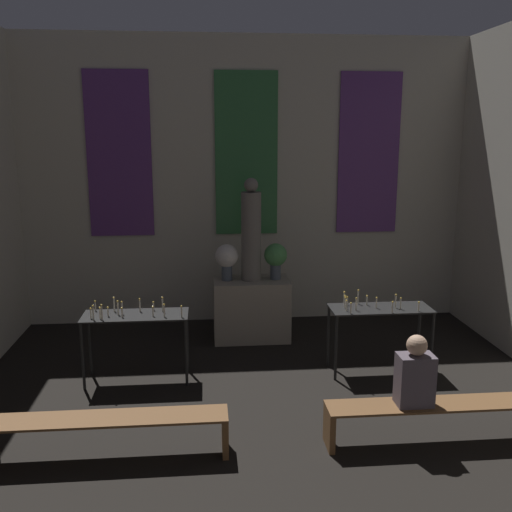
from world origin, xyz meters
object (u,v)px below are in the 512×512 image
at_px(altar, 251,309).
at_px(candle_rack_right, 379,316).
at_px(statue, 251,233).
at_px(flower_vase_left, 227,258).
at_px(pew_back_right, 439,412).
at_px(pew_back_left, 108,427).
at_px(flower_vase_right, 276,257).
at_px(candle_rack_left, 135,323).
at_px(person_seated, 415,374).

bearing_deg(altar, candle_rack_right, -41.89).
distance_m(statue, flower_vase_left, 0.53).
bearing_deg(flower_vase_left, pew_back_right, -57.69).
relative_size(statue, pew_back_right, 0.66).
bearing_deg(altar, flower_vase_left, 180.00).
distance_m(flower_vase_left, pew_back_left, 3.59).
distance_m(flower_vase_right, pew_back_left, 3.92).
relative_size(flower_vase_left, flower_vase_right, 1.00).
bearing_deg(pew_back_left, pew_back_right, 0.00).
bearing_deg(candle_rack_right, pew_back_right, -87.21).
bearing_deg(candle_rack_left, pew_back_right, -28.97).
distance_m(candle_rack_right, person_seated, 1.81).
bearing_deg(pew_back_right, altar, 117.34).
height_order(candle_rack_left, pew_back_left, candle_rack_left).
height_order(altar, candle_rack_right, candle_rack_right).
relative_size(altar, pew_back_right, 0.49).
bearing_deg(pew_back_right, statue, 117.34).
bearing_deg(flower_vase_left, candle_rack_left, -130.79).
bearing_deg(candle_rack_right, candle_rack_left, -179.96).
relative_size(altar, statue, 0.75).
distance_m(altar, pew_back_right, 3.62).
xyz_separation_m(flower_vase_right, candle_rack_right, (1.20, -1.41, -0.50)).
height_order(flower_vase_right, person_seated, flower_vase_right).
bearing_deg(pew_back_right, person_seated, 180.00).
relative_size(candle_rack_right, person_seated, 1.79).
bearing_deg(person_seated, candle_rack_left, 148.85).
xyz_separation_m(flower_vase_left, pew_back_left, (-1.29, -3.21, -0.96)).
distance_m(altar, pew_back_left, 3.62).
xyz_separation_m(statue, candle_rack_right, (1.57, -1.41, -0.88)).
height_order(statue, pew_back_right, statue).
distance_m(altar, flower_vase_right, 0.89).
relative_size(pew_back_left, person_seated, 3.15).
xyz_separation_m(flower_vase_left, flower_vase_right, (0.74, 0.00, 0.00)).
height_order(flower_vase_left, flower_vase_right, same).
bearing_deg(statue, candle_rack_right, -41.89).
distance_m(altar, candle_rack_right, 2.13).
relative_size(statue, flower_vase_left, 2.79).
bearing_deg(flower_vase_left, flower_vase_right, 0.00).
distance_m(altar, candle_rack_left, 2.15).
distance_m(candle_rack_left, pew_back_right, 3.74).
distance_m(flower_vase_right, candle_rack_left, 2.47).
xyz_separation_m(flower_vase_left, person_seated, (1.76, -3.21, -0.53)).
bearing_deg(flower_vase_right, altar, 180.00).
bearing_deg(statue, pew_back_right, -62.66).
bearing_deg(candle_rack_left, altar, 41.62).
xyz_separation_m(flower_vase_left, pew_back_right, (2.03, -3.21, -0.96)).
xyz_separation_m(altar, candle_rack_left, (-1.59, -1.41, 0.31)).
bearing_deg(person_seated, pew_back_left, -180.00).
bearing_deg(flower_vase_left, altar, 0.00).
bearing_deg(flower_vase_left, candle_rack_right, -35.97).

